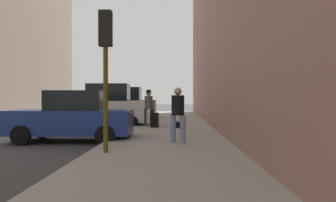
% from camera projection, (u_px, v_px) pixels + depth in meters
% --- Properties ---
extents(ground_plane, '(120.00, 120.00, 0.00)m').
position_uv_depth(ground_plane, '(10.00, 138.00, 12.40)').
color(ground_plane, '#38383A').
extents(sidewalk, '(4.00, 40.00, 0.15)m').
position_uv_depth(sidewalk, '(168.00, 137.00, 12.26)').
color(sidewalk, gray).
rests_on(sidewalk, ground_plane).
extents(parked_blue_sedan, '(4.24, 2.13, 1.79)m').
position_uv_depth(parked_blue_sedan, '(73.00, 117.00, 11.52)').
color(parked_blue_sedan, navy).
rests_on(parked_blue_sedan, ground_plane).
extents(parked_white_van, '(4.65, 2.16, 2.25)m').
position_uv_depth(parked_white_van, '(106.00, 107.00, 17.01)').
color(parked_white_van, silver).
rests_on(parked_white_van, ground_plane).
extents(parked_bronze_suv, '(4.60, 2.06, 2.25)m').
position_uv_depth(parked_bronze_suv, '(123.00, 105.00, 22.69)').
color(parked_bronze_suv, brown).
rests_on(parked_bronze_suv, ground_plane).
extents(fire_hydrant, '(0.42, 0.22, 0.70)m').
position_uv_depth(fire_hydrant, '(146.00, 115.00, 19.97)').
color(fire_hydrant, red).
rests_on(fire_hydrant, sidewalk).
extents(traffic_light, '(0.32, 0.32, 3.60)m').
position_uv_depth(traffic_light, '(106.00, 50.00, 8.30)').
color(traffic_light, '#514C0F').
rests_on(traffic_light, sidewalk).
extents(pedestrian_with_beanie, '(0.51, 0.41, 1.78)m').
position_uv_depth(pedestrian_with_beanie, '(149.00, 106.00, 16.16)').
color(pedestrian_with_beanie, '#333338').
rests_on(pedestrian_with_beanie, sidewalk).
extents(pedestrian_in_jeans, '(0.53, 0.50, 1.71)m').
position_uv_depth(pedestrian_in_jeans, '(178.00, 112.00, 10.19)').
color(pedestrian_in_jeans, '#728CB2').
rests_on(pedestrian_in_jeans, sidewalk).
extents(rolling_suitcase, '(0.38, 0.57, 1.04)m').
position_uv_depth(rolling_suitcase, '(155.00, 120.00, 15.40)').
color(rolling_suitcase, black).
rests_on(rolling_suitcase, sidewalk).
extents(duffel_bag, '(0.32, 0.44, 0.28)m').
position_uv_depth(duffel_bag, '(179.00, 125.00, 15.16)').
color(duffel_bag, black).
rests_on(duffel_bag, sidewalk).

